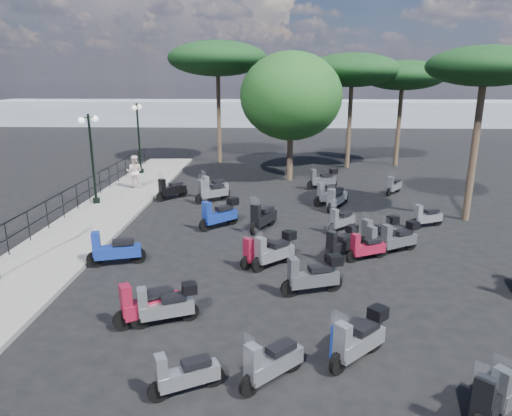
{
  "coord_description": "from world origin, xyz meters",
  "views": [
    {
      "loc": [
        0.82,
        -14.25,
        5.71
      ],
      "look_at": [
        0.22,
        1.58,
        1.2
      ],
      "focal_mm": 32.0,
      "sensor_mm": 36.0,
      "label": 1
    }
  ],
  "objects_px": {
    "scooter_19": "(349,341)",
    "scooter_7": "(185,375)",
    "scooter_9": "(263,218)",
    "scooter_4": "(220,214)",
    "scooter_1": "(166,306)",
    "scooter_32": "(379,233)",
    "scooter_8": "(274,251)",
    "scooter_13": "(313,276)",
    "lamp_post_1": "(92,153)",
    "scooter_3": "(114,250)",
    "pine_1": "(403,76)",
    "scooter_22": "(335,200)",
    "scooter_23": "(330,195)",
    "pine_3": "(485,67)",
    "lamp_post_2": "(139,134)",
    "scooter_12": "(271,363)",
    "scooter_29": "(394,186)",
    "scooter_30": "(492,395)",
    "scooter_20": "(366,248)",
    "pine_2": "(218,59)",
    "broadleaf_tree": "(291,96)",
    "scooter_2": "(148,305)",
    "scooter_10": "(212,192)",
    "scooter_28": "(427,217)",
    "scooter_21": "(381,241)",
    "pedestrian_far": "(134,172)",
    "scooter_5": "(171,190)",
    "scooter_16": "(341,221)",
    "scooter_15": "(259,252)",
    "scooter_18": "(359,339)",
    "scooter_27": "(399,239)",
    "scooter_17": "(323,179)",
    "pine_0": "(352,70)",
    "scooter_11": "(214,187)",
    "scooter_14": "(341,243)"
  },
  "relations": [
    {
      "from": "scooter_9",
      "to": "pine_3",
      "type": "xyz_separation_m",
      "value": [
        8.47,
        1.71,
        5.61
      ]
    },
    {
      "from": "scooter_12",
      "to": "scooter_13",
      "type": "height_order",
      "value": "scooter_13"
    },
    {
      "from": "scooter_2",
      "to": "scooter_7",
      "type": "xyz_separation_m",
      "value": [
        1.35,
        -2.52,
        -0.09
      ]
    },
    {
      "from": "scooter_16",
      "to": "scooter_32",
      "type": "xyz_separation_m",
      "value": [
        1.07,
        -1.65,
        0.08
      ]
    },
    {
      "from": "pedestrian_far",
      "to": "scooter_14",
      "type": "relative_size",
      "value": 1.33
    },
    {
      "from": "pine_3",
      "to": "lamp_post_2",
      "type": "bearing_deg",
      "value": 152.16
    },
    {
      "from": "scooter_20",
      "to": "scooter_21",
      "type": "bearing_deg",
      "value": -73.18
    },
    {
      "from": "scooter_12",
      "to": "scooter_23",
      "type": "xyz_separation_m",
      "value": [
        2.67,
        13.01,
        0.04
      ]
    },
    {
      "from": "scooter_2",
      "to": "scooter_9",
      "type": "bearing_deg",
      "value": -51.7
    },
    {
      "from": "scooter_18",
      "to": "scooter_21",
      "type": "distance_m",
      "value": 6.4
    },
    {
      "from": "scooter_13",
      "to": "lamp_post_2",
      "type": "bearing_deg",
      "value": 12.56
    },
    {
      "from": "lamp_post_2",
      "to": "scooter_32",
      "type": "relative_size",
      "value": 2.68
    },
    {
      "from": "scooter_1",
      "to": "pine_1",
      "type": "relative_size",
      "value": 0.23
    },
    {
      "from": "scooter_5",
      "to": "scooter_29",
      "type": "height_order",
      "value": "scooter_5"
    },
    {
      "from": "lamp_post_2",
      "to": "scooter_13",
      "type": "bearing_deg",
      "value": -59.64
    },
    {
      "from": "scooter_10",
      "to": "scooter_28",
      "type": "height_order",
      "value": "scooter_10"
    },
    {
      "from": "scooter_12",
      "to": "pine_1",
      "type": "distance_m",
      "value": 25.42
    },
    {
      "from": "scooter_8",
      "to": "scooter_18",
      "type": "height_order",
      "value": "scooter_8"
    },
    {
      "from": "scooter_23",
      "to": "broadleaf_tree",
      "type": "xyz_separation_m",
      "value": [
        -1.72,
        5.46,
        4.26
      ]
    },
    {
      "from": "scooter_20",
      "to": "pine_2",
      "type": "bearing_deg",
      "value": -4.2
    },
    {
      "from": "scooter_4",
      "to": "scooter_28",
      "type": "distance_m",
      "value": 8.19
    },
    {
      "from": "scooter_23",
      "to": "lamp_post_2",
      "type": "bearing_deg",
      "value": 35.53
    },
    {
      "from": "scooter_8",
      "to": "scooter_13",
      "type": "bearing_deg",
      "value": 168.3
    },
    {
      "from": "lamp_post_1",
      "to": "scooter_10",
      "type": "height_order",
      "value": "lamp_post_1"
    },
    {
      "from": "scooter_3",
      "to": "scooter_11",
      "type": "relative_size",
      "value": 1.25
    },
    {
      "from": "pedestrian_far",
      "to": "scooter_32",
      "type": "xyz_separation_m",
      "value": [
        10.99,
        -7.98,
        -0.5
      ]
    },
    {
      "from": "lamp_post_2",
      "to": "scooter_14",
      "type": "distance_m",
      "value": 16.68
    },
    {
      "from": "scooter_7",
      "to": "scooter_14",
      "type": "relative_size",
      "value": 1.06
    },
    {
      "from": "scooter_9",
      "to": "scooter_23",
      "type": "bearing_deg",
      "value": -101.3
    },
    {
      "from": "scooter_5",
      "to": "scooter_22",
      "type": "xyz_separation_m",
      "value": [
        7.75,
        -1.52,
        -0.02
      ]
    },
    {
      "from": "scooter_16",
      "to": "pine_1",
      "type": "distance_m",
      "value": 16.14
    },
    {
      "from": "scooter_13",
      "to": "scooter_16",
      "type": "xyz_separation_m",
      "value": [
        1.54,
        5.43,
        -0.11
      ]
    },
    {
      "from": "scooter_1",
      "to": "scooter_32",
      "type": "bearing_deg",
      "value": -70.0
    },
    {
      "from": "scooter_9",
      "to": "scooter_22",
      "type": "xyz_separation_m",
      "value": [
        3.18,
        3.01,
        -0.05
      ]
    },
    {
      "from": "scooter_1",
      "to": "scooter_15",
      "type": "bearing_deg",
      "value": -51.23
    },
    {
      "from": "scooter_17",
      "to": "pine_0",
      "type": "distance_m",
      "value": 8.7
    },
    {
      "from": "lamp_post_1",
      "to": "scooter_19",
      "type": "distance_m",
      "value": 15.36
    },
    {
      "from": "scooter_17",
      "to": "pedestrian_far",
      "type": "bearing_deg",
      "value": 74.28
    },
    {
      "from": "scooter_7",
      "to": "scooter_17",
      "type": "distance_m",
      "value": 17.25
    },
    {
      "from": "scooter_29",
      "to": "scooter_30",
      "type": "bearing_deg",
      "value": 118.26
    },
    {
      "from": "pedestrian_far",
      "to": "pine_1",
      "type": "bearing_deg",
      "value": -157.16
    },
    {
      "from": "scooter_19",
      "to": "broadleaf_tree",
      "type": "distance_m",
      "value": 18.15
    },
    {
      "from": "pedestrian_far",
      "to": "scooter_5",
      "type": "bearing_deg",
      "value": 138.4
    },
    {
      "from": "scooter_21",
      "to": "broadleaf_tree",
      "type": "bearing_deg",
      "value": -18.94
    },
    {
      "from": "scooter_27",
      "to": "scooter_32",
      "type": "xyz_separation_m",
      "value": [
        -0.53,
        0.58,
        0.0
      ]
    },
    {
      "from": "scooter_19",
      "to": "scooter_7",
      "type": "bearing_deg",
      "value": 56.25
    },
    {
      "from": "pine_2",
      "to": "scooter_15",
      "type": "bearing_deg",
      "value": -79.61
    },
    {
      "from": "scooter_9",
      "to": "scooter_4",
      "type": "bearing_deg",
      "value": 19.93
    },
    {
      "from": "scooter_16",
      "to": "scooter_22",
      "type": "distance_m",
      "value": 3.0
    },
    {
      "from": "scooter_3",
      "to": "pine_1",
      "type": "distance_m",
      "value": 22.82
    }
  ]
}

